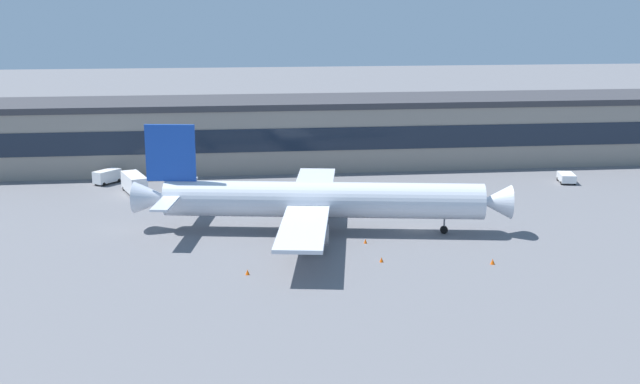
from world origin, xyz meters
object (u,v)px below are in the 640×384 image
Objects in this scene: pushback_tractor at (566,177)px; traffic_cone_3 at (381,260)px; airliner at (317,200)px; crew_van at (107,176)px; traffic_cone_0 at (365,241)px; traffic_cone_1 at (493,261)px; traffic_cone_2 at (248,272)px; fuel_truck at (135,183)px.

traffic_cone_3 is (-42.85, -41.27, -0.72)m from pushback_tractor.
airliner is 10.04× the size of crew_van.
pushback_tractor reaches higher than traffic_cone_3.
crew_van is 8.93× the size of traffic_cone_0.
airliner is 56.28m from pushback_tractor.
traffic_cone_1 is 14.14m from traffic_cone_3.
traffic_cone_2 is at bearing -146.25° from traffic_cone_0.
airliner is at bearing 132.93° from traffic_cone_0.
traffic_cone_2 is (18.23, -44.90, -1.55)m from fuel_truck.
pushback_tractor is at bearing 28.17° from airliner.
crew_van is 76.55m from traffic_cone_1.
fuel_truck is 48.48m from traffic_cone_2.
traffic_cone_0 is at bearing -44.08° from fuel_truck.
pushback_tractor is (49.50, 26.51, -3.74)m from airliner.
airliner is at bearing 139.93° from traffic_cone_1.
traffic_cone_3 is at bearing -136.08° from pushback_tractor.
airliner is at bearing -45.65° from crew_van.
crew_van is at bearing 125.59° from fuel_truck.
airliner is at bearing 114.24° from traffic_cone_3.
traffic_cone_2 is at bearing -143.74° from pushback_tractor.
traffic_cone_2 is 17.50m from traffic_cone_3.
fuel_truck reaches higher than pushback_tractor.
pushback_tractor is at bearing 43.92° from traffic_cone_3.
traffic_cone_1 is 1.09× the size of traffic_cone_2.
crew_van is 7.42× the size of traffic_cone_1.
fuel_truck is at bearing 130.16° from traffic_cone_3.
traffic_cone_0 is 0.83× the size of traffic_cone_1.
fuel_truck reaches higher than traffic_cone_0.
airliner is at bearing -43.42° from fuel_truck.
traffic_cone_0 is at bearing -142.83° from pushback_tractor.
fuel_truck is at bearing 136.58° from airliner.
airliner reaches higher than traffic_cone_1.
pushback_tractor is at bearing -6.15° from crew_van.
pushback_tractor is 8.58× the size of traffic_cone_0.
pushback_tractor is (78.36, -0.80, -0.83)m from fuel_truck.
crew_van is at bearing 134.35° from airliner.
crew_van is 8.28× the size of traffic_cone_3.
crew_van is 58.41m from traffic_cone_2.
traffic_cone_2 is at bearing -179.47° from traffic_cone_1.
traffic_cone_1 is 1.12× the size of traffic_cone_3.
fuel_truck is 1.63× the size of crew_van.
pushback_tractor is 54.58m from traffic_cone_0.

